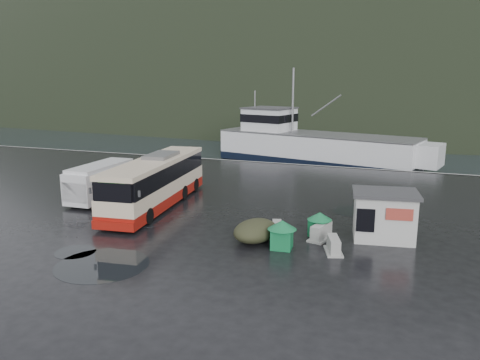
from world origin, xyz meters
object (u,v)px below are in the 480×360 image
(waste_bin_left, at_px, (282,248))
(ticket_kiosk, at_px, (382,239))
(coach_bus, at_px, (157,206))
(waste_bin_right, at_px, (319,236))
(dome_tent, at_px, (255,241))
(jersey_barrier_a, at_px, (321,239))
(jersey_barrier_b, at_px, (277,236))
(fishing_trawler, at_px, (316,151))
(white_van, at_px, (103,199))
(jersey_barrier_c, at_px, (333,252))

(waste_bin_left, distance_m, ticket_kiosk, 5.47)
(coach_bus, relative_size, waste_bin_right, 9.05)
(dome_tent, relative_size, jersey_barrier_a, 1.70)
(coach_bus, xyz_separation_m, jersey_barrier_b, (8.90, -3.18, 0.00))
(jersey_barrier_a, relative_size, jersey_barrier_b, 1.11)
(ticket_kiosk, bearing_deg, coach_bus, 164.73)
(ticket_kiosk, relative_size, jersey_barrier_b, 2.17)
(waste_bin_right, xyz_separation_m, fishing_trawler, (-5.64, 28.85, 0.00))
(coach_bus, bearing_deg, dome_tent, -34.06)
(white_van, height_order, ticket_kiosk, ticket_kiosk)
(dome_tent, bearing_deg, jersey_barrier_c, -3.91)
(jersey_barrier_b, distance_m, fishing_trawler, 29.87)
(ticket_kiosk, bearing_deg, jersey_barrier_a, -167.46)
(waste_bin_left, xyz_separation_m, jersey_barrier_c, (2.45, 0.28, 0.00))
(white_van, bearing_deg, waste_bin_right, -10.88)
(white_van, bearing_deg, jersey_barrier_a, -12.49)
(waste_bin_right, xyz_separation_m, ticket_kiosk, (3.16, 0.65, 0.00))
(dome_tent, bearing_deg, jersey_barrier_b, 51.31)
(dome_tent, relative_size, fishing_trawler, 0.10)
(coach_bus, xyz_separation_m, waste_bin_left, (9.57, -4.78, 0.00))
(ticket_kiosk, bearing_deg, fishing_trawler, 99.05)
(waste_bin_right, relative_size, jersey_barrier_c, 0.87)
(jersey_barrier_a, bearing_deg, dome_tent, -155.93)
(ticket_kiosk, bearing_deg, dome_tent, -165.78)
(white_van, distance_m, jersey_barrier_a, 15.76)
(jersey_barrier_c, relative_size, fishing_trawler, 0.06)
(jersey_barrier_c, distance_m, fishing_trawler, 31.70)
(coach_bus, relative_size, waste_bin_left, 8.27)
(jersey_barrier_a, distance_m, jersey_barrier_b, 2.26)
(white_van, height_order, jersey_barrier_b, white_van)
(coach_bus, xyz_separation_m, dome_tent, (8.05, -4.24, 0.00))
(coach_bus, distance_m, waste_bin_left, 10.70)
(white_van, distance_m, jersey_barrier_b, 13.65)
(ticket_kiosk, bearing_deg, jersey_barrier_b, -172.70)
(coach_bus, distance_m, waste_bin_right, 11.21)
(waste_bin_left, bearing_deg, waste_bin_right, 60.17)
(waste_bin_left, distance_m, waste_bin_right, 2.77)
(dome_tent, height_order, fishing_trawler, fishing_trawler)
(waste_bin_left, height_order, jersey_barrier_a, waste_bin_left)
(fishing_trawler, bearing_deg, coach_bus, -87.06)
(ticket_kiosk, height_order, jersey_barrier_a, ticket_kiosk)
(waste_bin_right, distance_m, jersey_barrier_a, 0.51)
(white_van, relative_size, fishing_trawler, 0.22)
(fishing_trawler, bearing_deg, jersey_barrier_b, -68.81)
(waste_bin_right, xyz_separation_m, dome_tent, (-2.90, -1.86, 0.00))
(waste_bin_left, bearing_deg, jersey_barrier_a, 50.92)
(white_van, height_order, waste_bin_right, white_van)
(coach_bus, height_order, dome_tent, coach_bus)
(jersey_barrier_c, xyz_separation_m, fishing_trawler, (-6.71, 30.98, 0.00))
(coach_bus, xyz_separation_m, white_van, (-4.33, 0.18, 0.00))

